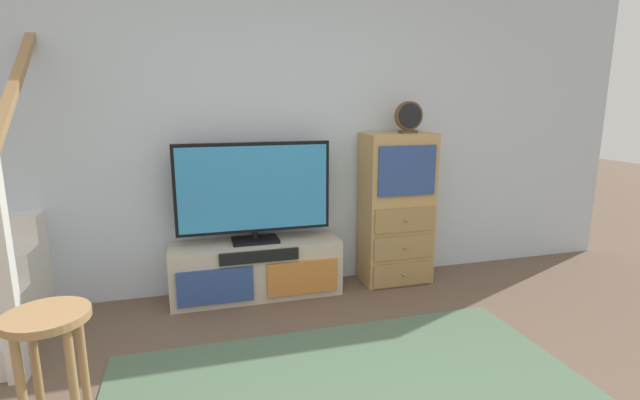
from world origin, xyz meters
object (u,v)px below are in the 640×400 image
media_console (257,269)px  bar_stool_near (51,351)px  desk_clock (409,117)px  side_cabinet (396,209)px  television (254,190)px

media_console → bar_stool_near: bearing=-125.6°
desk_clock → bar_stool_near: size_ratio=0.38×
side_cabinet → bar_stool_near: size_ratio=1.87×
desk_clock → bar_stool_near: bearing=-147.6°
side_cabinet → desk_clock: size_ratio=4.96×
media_console → television: (-0.00, 0.02, 0.64)m
television → bar_stool_near: television is taller
television → bar_stool_near: (-1.07, -1.52, -0.35)m
bar_stool_near → media_console: bearing=54.4°
media_console → desk_clock: 1.74m
television → side_cabinet: bearing=-0.7°
media_console → bar_stool_near: (-1.07, -1.49, 0.29)m
television → side_cabinet: size_ratio=0.94×
media_console → side_cabinet: (1.20, 0.01, 0.41)m
television → bar_stool_near: 1.89m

